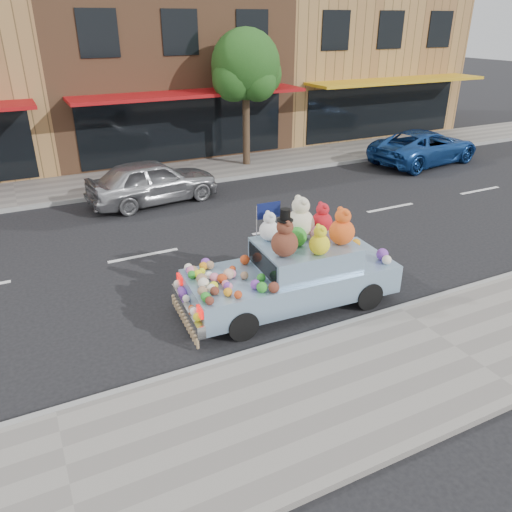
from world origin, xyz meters
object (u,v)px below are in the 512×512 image
car_silver (153,181)px  car_blue (425,147)px  street_tree (246,70)px  art_car (292,270)px

car_silver → car_blue: bearing=-97.7°
street_tree → car_silver: bearing=-150.0°
street_tree → car_blue: 7.96m
car_blue → art_car: 12.97m
car_silver → art_car: 7.65m
car_blue → car_silver: bearing=81.0°
street_tree → car_silver: street_tree is taller
car_blue → art_car: bearing=116.9°
street_tree → car_blue: (6.80, -2.85, -3.01)m
street_tree → art_car: 11.34m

